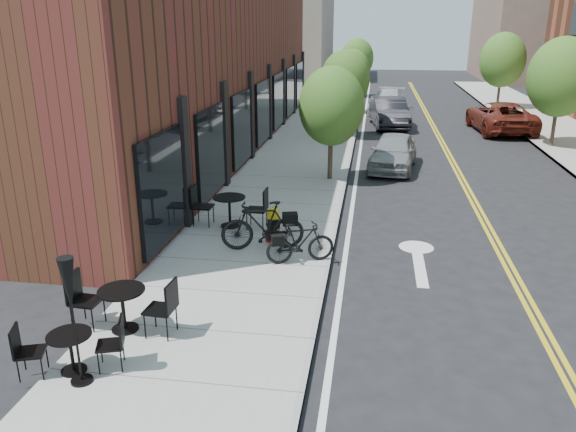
{
  "coord_description": "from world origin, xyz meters",
  "views": [
    {
      "loc": [
        0.8,
        -9.85,
        5.22
      ],
      "look_at": [
        -1.04,
        2.27,
        1.0
      ],
      "focal_mm": 35.0,
      "sensor_mm": 36.0,
      "label": 1
    }
  ],
  "objects_px": {
    "bicycle_left": "(263,225)",
    "bistro_set_a": "(71,347)",
    "bicycle_right": "(300,243)",
    "parked_car_a": "(393,152)",
    "parked_car_c": "(387,101)",
    "bistro_set_b": "(123,304)",
    "bistro_set_c": "(229,207)",
    "fire_hydrant": "(273,225)",
    "patio_umbrella": "(70,295)",
    "parked_car_b": "(389,112)",
    "parked_car_far": "(500,117)"
  },
  "relations": [
    {
      "from": "bicycle_right",
      "to": "parked_car_b",
      "type": "distance_m",
      "value": 18.86
    },
    {
      "from": "bistro_set_a",
      "to": "fire_hydrant",
      "type": "bearing_deg",
      "value": 51.53
    },
    {
      "from": "bicycle_right",
      "to": "parked_car_c",
      "type": "xyz_separation_m",
      "value": [
        2.28,
        23.81,
        0.1
      ]
    },
    {
      "from": "fire_hydrant",
      "to": "bistro_set_a",
      "type": "distance_m",
      "value": 6.26
    },
    {
      "from": "bicycle_left",
      "to": "bicycle_right",
      "type": "bearing_deg",
      "value": 42.41
    },
    {
      "from": "bicycle_left",
      "to": "patio_umbrella",
      "type": "relative_size",
      "value": 0.97
    },
    {
      "from": "bicycle_right",
      "to": "bistro_set_b",
      "type": "relative_size",
      "value": 0.83
    },
    {
      "from": "bicycle_right",
      "to": "parked_car_far",
      "type": "height_order",
      "value": "parked_car_far"
    },
    {
      "from": "patio_umbrella",
      "to": "parked_car_b",
      "type": "relative_size",
      "value": 0.43
    },
    {
      "from": "bicycle_left",
      "to": "bistro_set_a",
      "type": "distance_m",
      "value": 5.68
    },
    {
      "from": "fire_hydrant",
      "to": "bicycle_left",
      "type": "xyz_separation_m",
      "value": [
        -0.16,
        -0.57,
        0.17
      ]
    },
    {
      "from": "parked_car_a",
      "to": "bistro_set_a",
      "type": "bearing_deg",
      "value": -102.58
    },
    {
      "from": "patio_umbrella",
      "to": "bicycle_left",
      "type": "bearing_deg",
      "value": 73.16
    },
    {
      "from": "parked_car_far",
      "to": "bicycle_left",
      "type": "bearing_deg",
      "value": 58.85
    },
    {
      "from": "patio_umbrella",
      "to": "parked_car_a",
      "type": "xyz_separation_m",
      "value": [
        4.95,
        14.38,
        -0.9
      ]
    },
    {
      "from": "bistro_set_c",
      "to": "parked_car_far",
      "type": "xyz_separation_m",
      "value": [
        9.95,
        16.04,
        0.11
      ]
    },
    {
      "from": "bistro_set_a",
      "to": "parked_car_a",
      "type": "xyz_separation_m",
      "value": [
        5.2,
        14.15,
        0.13
      ]
    },
    {
      "from": "fire_hydrant",
      "to": "patio_umbrella",
      "type": "height_order",
      "value": "patio_umbrella"
    },
    {
      "from": "bistro_set_b",
      "to": "parked_car_far",
      "type": "xyz_separation_m",
      "value": [
        10.46,
        21.49,
        0.13
      ]
    },
    {
      "from": "bistro_set_c",
      "to": "parked_car_c",
      "type": "xyz_separation_m",
      "value": [
        4.42,
        21.75,
        0.03
      ]
    },
    {
      "from": "fire_hydrant",
      "to": "parked_car_c",
      "type": "bearing_deg",
      "value": 70.25
    },
    {
      "from": "fire_hydrant",
      "to": "bistro_set_a",
      "type": "relative_size",
      "value": 0.56
    },
    {
      "from": "bicycle_right",
      "to": "patio_umbrella",
      "type": "distance_m",
      "value": 5.68
    },
    {
      "from": "bistro_set_a",
      "to": "parked_car_far",
      "type": "xyz_separation_m",
      "value": [
        10.73,
        22.79,
        0.22
      ]
    },
    {
      "from": "bicycle_left",
      "to": "parked_car_c",
      "type": "distance_m",
      "value": 23.4
    },
    {
      "from": "parked_car_b",
      "to": "bicycle_right",
      "type": "bearing_deg",
      "value": -104.38
    },
    {
      "from": "bicycle_right",
      "to": "parked_car_c",
      "type": "relative_size",
      "value": 0.33
    },
    {
      "from": "parked_car_b",
      "to": "parked_car_c",
      "type": "distance_m",
      "value": 5.09
    },
    {
      "from": "bistro_set_a",
      "to": "bistro_set_b",
      "type": "distance_m",
      "value": 1.33
    },
    {
      "from": "bicycle_left",
      "to": "bistro_set_a",
      "type": "relative_size",
      "value": 1.24
    },
    {
      "from": "parked_car_a",
      "to": "parked_car_b",
      "type": "relative_size",
      "value": 0.84
    },
    {
      "from": "bicycle_left",
      "to": "bistro_set_b",
      "type": "bearing_deg",
      "value": -36.83
    },
    {
      "from": "parked_car_a",
      "to": "bistro_set_c",
      "type": "bearing_deg",
      "value": -113.27
    },
    {
      "from": "fire_hydrant",
      "to": "bicycle_right",
      "type": "distance_m",
      "value": 1.47
    },
    {
      "from": "parked_car_b",
      "to": "parked_car_far",
      "type": "height_order",
      "value": "parked_car_b"
    },
    {
      "from": "parked_car_b",
      "to": "parked_car_far",
      "type": "xyz_separation_m",
      "value": [
        5.53,
        -0.63,
        -0.01
      ]
    },
    {
      "from": "bistro_set_b",
      "to": "parked_car_c",
      "type": "distance_m",
      "value": 27.65
    },
    {
      "from": "patio_umbrella",
      "to": "parked_car_b",
      "type": "xyz_separation_m",
      "value": [
        4.95,
        23.65,
        -0.8
      ]
    },
    {
      "from": "parked_car_a",
      "to": "parked_car_c",
      "type": "height_order",
      "value": "parked_car_c"
    },
    {
      "from": "parked_car_a",
      "to": "parked_car_far",
      "type": "bearing_deg",
      "value": 64.98
    },
    {
      "from": "bistro_set_b",
      "to": "bistro_set_c",
      "type": "xyz_separation_m",
      "value": [
        0.51,
        5.45,
        0.03
      ]
    },
    {
      "from": "fire_hydrant",
      "to": "bicycle_left",
      "type": "relative_size",
      "value": 0.45
    },
    {
      "from": "bistro_set_a",
      "to": "parked_car_b",
      "type": "relative_size",
      "value": 0.34
    },
    {
      "from": "bicycle_right",
      "to": "parked_car_a",
      "type": "xyz_separation_m",
      "value": [
        2.28,
        9.46,
        0.08
      ]
    },
    {
      "from": "parked_car_far",
      "to": "fire_hydrant",
      "type": "bearing_deg",
      "value": 58.5
    },
    {
      "from": "bistro_set_b",
      "to": "parked_car_c",
      "type": "bearing_deg",
      "value": 83.39
    },
    {
      "from": "bistro_set_b",
      "to": "patio_umbrella",
      "type": "bearing_deg",
      "value": -86.64
    },
    {
      "from": "fire_hydrant",
      "to": "parked_car_a",
      "type": "relative_size",
      "value": 0.23
    },
    {
      "from": "bicycle_right",
      "to": "parked_car_c",
      "type": "distance_m",
      "value": 23.92
    },
    {
      "from": "bicycle_right",
      "to": "parked_car_far",
      "type": "bearing_deg",
      "value": -44.98
    }
  ]
}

